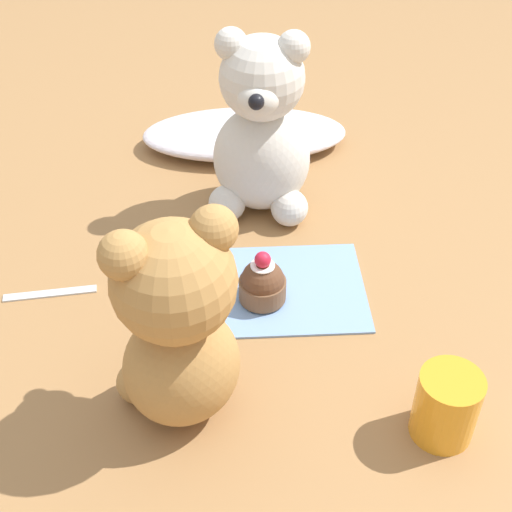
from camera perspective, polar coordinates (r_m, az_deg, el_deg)
ground_plane at (r=0.88m, az=0.00°, el=-2.78°), size 4.00×4.00×0.00m
knitted_placemat at (r=0.88m, az=0.00°, el=-2.64°), size 0.27×0.16×0.01m
tulle_cloth at (r=1.14m, az=-0.70°, el=9.76°), size 0.32×0.16×0.04m
teddy_bear_cream at (r=0.96m, az=0.43°, el=9.87°), size 0.15×0.14×0.26m
teddy_bear_tan at (r=0.67m, az=-6.36°, el=-5.40°), size 0.15×0.15×0.25m
cupcake_near_cream_bear at (r=0.88m, az=-5.75°, el=0.12°), size 0.06×0.06×0.08m
cupcake_near_tan_bear at (r=0.85m, az=0.52°, el=-2.19°), size 0.06×0.06×0.07m
juice_glass at (r=0.74m, az=14.97°, el=-11.51°), size 0.06×0.06×0.08m
teaspoon at (r=0.91m, az=-16.16°, el=-2.84°), size 0.11×0.02×0.01m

